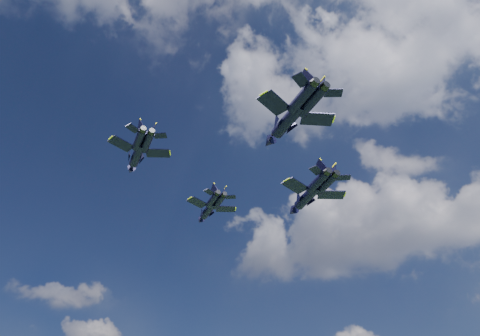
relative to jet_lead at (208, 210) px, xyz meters
name	(u,v)px	position (x,y,z in m)	size (l,w,h in m)	color
jet_lead	(208,210)	(0.00, 0.00, 0.00)	(12.63, 11.23, 3.26)	black
jet_left	(137,156)	(-0.90, -22.59, -1.10)	(12.66, 11.39, 3.28)	black
jet_right	(306,197)	(20.59, 2.12, -1.54)	(15.73, 14.25, 4.09)	black
jet_slot	(286,122)	(25.37, -19.62, -1.65)	(16.02, 13.44, 4.05)	black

